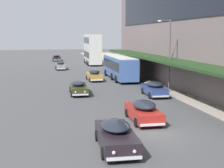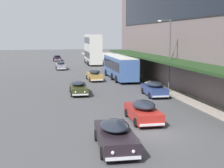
{
  "view_description": "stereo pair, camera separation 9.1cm",
  "coord_description": "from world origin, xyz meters",
  "px_view_note": "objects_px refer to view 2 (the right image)",
  "views": [
    {
      "loc": [
        -6.81,
        -18.22,
        6.23
      ],
      "look_at": [
        0.13,
        12.96,
        1.2
      ],
      "focal_mm": 50.0,
      "sensor_mm": 36.0,
      "label": 1
    },
    {
      "loc": [
        -6.73,
        -18.24,
        6.23
      ],
      "look_at": [
        0.13,
        12.96,
        1.2
      ],
      "focal_mm": 50.0,
      "sensor_mm": 36.0,
      "label": 2
    }
  ],
  "objects_px": {
    "sedan_second_near": "(115,135)",
    "sedan_trailing_near": "(57,58)",
    "street_lamp": "(168,51)",
    "sedan_lead_near": "(79,88)",
    "sedan_lead_mid": "(61,65)",
    "sedan_far_back": "(94,75)",
    "sedan_oncoming_front": "(143,111)",
    "transit_bus_kerbside_front": "(93,48)",
    "sedan_second_mid": "(154,89)",
    "transit_bus_kerbside_rear": "(120,66)"
  },
  "relations": [
    {
      "from": "sedan_oncoming_front",
      "to": "sedan_second_near",
      "type": "bearing_deg",
      "value": -123.34
    },
    {
      "from": "sedan_second_mid",
      "to": "sedan_far_back",
      "type": "relative_size",
      "value": 0.97
    },
    {
      "from": "sedan_second_near",
      "to": "sedan_trailing_near",
      "type": "distance_m",
      "value": 61.23
    },
    {
      "from": "transit_bus_kerbside_front",
      "to": "sedan_second_near",
      "type": "relative_size",
      "value": 2.22
    },
    {
      "from": "sedan_lead_near",
      "to": "sedan_second_mid",
      "type": "distance_m",
      "value": 7.97
    },
    {
      "from": "sedan_oncoming_front",
      "to": "sedan_far_back",
      "type": "distance_m",
      "value": 21.21
    },
    {
      "from": "sedan_far_back",
      "to": "street_lamp",
      "type": "relative_size",
      "value": 0.61
    },
    {
      "from": "sedan_lead_near",
      "to": "sedan_far_back",
      "type": "relative_size",
      "value": 0.98
    },
    {
      "from": "transit_bus_kerbside_front",
      "to": "street_lamp",
      "type": "distance_m",
      "value": 35.25
    },
    {
      "from": "transit_bus_kerbside_rear",
      "to": "sedan_lead_mid",
      "type": "bearing_deg",
      "value": 117.27
    },
    {
      "from": "sedan_second_mid",
      "to": "sedan_trailing_near",
      "type": "xyz_separation_m",
      "value": [
        -7.78,
        47.43,
        -0.02
      ]
    },
    {
      "from": "transit_bus_kerbside_front",
      "to": "sedan_trailing_near",
      "type": "distance_m",
      "value": 13.43
    },
    {
      "from": "sedan_oncoming_front",
      "to": "sedan_lead_mid",
      "type": "xyz_separation_m",
      "value": [
        -3.9,
        36.5,
        -0.04
      ]
    },
    {
      "from": "sedan_lead_mid",
      "to": "sedan_far_back",
      "type": "bearing_deg",
      "value": -76.24
    },
    {
      "from": "transit_bus_kerbside_rear",
      "to": "sedan_oncoming_front",
      "type": "xyz_separation_m",
      "value": [
        -3.63,
        -21.91,
        -1.11
      ]
    },
    {
      "from": "transit_bus_kerbside_rear",
      "to": "sedan_far_back",
      "type": "distance_m",
      "value": 4.0
    },
    {
      "from": "sedan_second_near",
      "to": "sedan_trailing_near",
      "type": "xyz_separation_m",
      "value": [
        -0.45,
        61.23,
        -0.01
      ]
    },
    {
      "from": "transit_bus_kerbside_front",
      "to": "sedan_second_mid",
      "type": "bearing_deg",
      "value": -88.89
    },
    {
      "from": "sedan_lead_mid",
      "to": "transit_bus_kerbside_front",
      "type": "bearing_deg",
      "value": 50.1
    },
    {
      "from": "sedan_lead_mid",
      "to": "street_lamp",
      "type": "height_order",
      "value": "street_lamp"
    },
    {
      "from": "sedan_oncoming_front",
      "to": "street_lamp",
      "type": "distance_m",
      "value": 12.38
    },
    {
      "from": "sedan_far_back",
      "to": "sedan_lead_near",
      "type": "bearing_deg",
      "value": -108.61
    },
    {
      "from": "transit_bus_kerbside_front",
      "to": "sedan_lead_mid",
      "type": "distance_m",
      "value": 11.7
    },
    {
      "from": "sedan_second_mid",
      "to": "sedan_trailing_near",
      "type": "distance_m",
      "value": 48.06
    },
    {
      "from": "sedan_lead_near",
      "to": "street_lamp",
      "type": "relative_size",
      "value": 0.6
    },
    {
      "from": "sedan_second_near",
      "to": "street_lamp",
      "type": "height_order",
      "value": "street_lamp"
    },
    {
      "from": "sedan_lead_near",
      "to": "sedan_second_near",
      "type": "relative_size",
      "value": 0.93
    },
    {
      "from": "sedan_second_mid",
      "to": "sedan_far_back",
      "type": "height_order",
      "value": "sedan_far_back"
    },
    {
      "from": "sedan_lead_mid",
      "to": "transit_bus_kerbside_rear",
      "type": "bearing_deg",
      "value": -62.73
    },
    {
      "from": "sedan_second_mid",
      "to": "sedan_second_near",
      "type": "distance_m",
      "value": 15.62
    },
    {
      "from": "street_lamp",
      "to": "sedan_oncoming_front",
      "type": "bearing_deg",
      "value": -120.86
    },
    {
      "from": "sedan_second_near",
      "to": "sedan_second_mid",
      "type": "bearing_deg",
      "value": 62.02
    },
    {
      "from": "sedan_lead_near",
      "to": "street_lamp",
      "type": "distance_m",
      "value": 10.3
    },
    {
      "from": "transit_bus_kerbside_front",
      "to": "sedan_oncoming_front",
      "type": "distance_m",
      "value": 45.45
    },
    {
      "from": "sedan_second_near",
      "to": "street_lamp",
      "type": "relative_size",
      "value": 0.64
    },
    {
      "from": "sedan_second_mid",
      "to": "sedan_second_near",
      "type": "xyz_separation_m",
      "value": [
        -7.33,
        -13.8,
        -0.01
      ]
    },
    {
      "from": "street_lamp",
      "to": "sedan_trailing_near",
      "type": "bearing_deg",
      "value": 101.87
    },
    {
      "from": "sedan_far_back",
      "to": "sedan_lead_mid",
      "type": "height_order",
      "value": "sedan_far_back"
    },
    {
      "from": "transit_bus_kerbside_front",
      "to": "sedan_far_back",
      "type": "height_order",
      "value": "transit_bus_kerbside_front"
    },
    {
      "from": "sedan_oncoming_front",
      "to": "sedan_far_back",
      "type": "relative_size",
      "value": 0.99
    },
    {
      "from": "sedan_second_mid",
      "to": "sedan_second_near",
      "type": "height_order",
      "value": "sedan_second_mid"
    },
    {
      "from": "transit_bus_kerbside_rear",
      "to": "sedan_trailing_near",
      "type": "relative_size",
      "value": 2.32
    },
    {
      "from": "transit_bus_kerbside_front",
      "to": "sedan_second_near",
      "type": "height_order",
      "value": "transit_bus_kerbside_front"
    },
    {
      "from": "sedan_lead_mid",
      "to": "street_lamp",
      "type": "distance_m",
      "value": 28.46
    },
    {
      "from": "sedan_second_mid",
      "to": "sedan_far_back",
      "type": "bearing_deg",
      "value": 109.12
    },
    {
      "from": "sedan_trailing_near",
      "to": "sedan_far_back",
      "type": "xyz_separation_m",
      "value": [
        3.52,
        -35.13,
        0.03
      ]
    },
    {
      "from": "sedan_second_near",
      "to": "sedan_far_back",
      "type": "xyz_separation_m",
      "value": [
        3.07,
        26.09,
        0.01
      ]
    },
    {
      "from": "sedan_trailing_near",
      "to": "street_lamp",
      "type": "height_order",
      "value": "street_lamp"
    },
    {
      "from": "sedan_lead_near",
      "to": "street_lamp",
      "type": "height_order",
      "value": "street_lamp"
    },
    {
      "from": "transit_bus_kerbside_front",
      "to": "sedan_oncoming_front",
      "type": "xyz_separation_m",
      "value": [
        -3.41,
        -45.24,
        -2.64
      ]
    }
  ]
}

